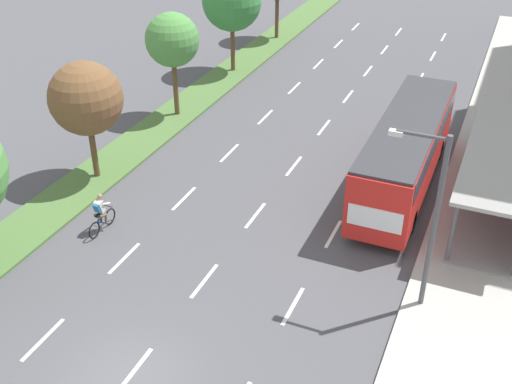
# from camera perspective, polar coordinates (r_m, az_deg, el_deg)

# --- Properties ---
(ground_plane) EXTENTS (140.00, 140.00, 0.00)m
(ground_plane) POSITION_cam_1_polar(r_m,az_deg,el_deg) (20.31, -11.64, -16.41)
(ground_plane) COLOR #4C4C51
(median_strip) EXTENTS (2.60, 52.00, 0.12)m
(median_strip) POSITION_cam_1_polar(r_m,az_deg,el_deg) (38.13, -5.57, 8.41)
(median_strip) COLOR #4C7038
(median_strip) RESTS_ON ground
(sidewalk_right) EXTENTS (4.50, 52.00, 0.15)m
(sidewalk_right) POSITION_cam_1_polar(r_m,az_deg,el_deg) (34.04, 21.51, 3.35)
(sidewalk_right) COLOR #ADAAA3
(sidewalk_right) RESTS_ON ground
(lane_divider_left) EXTENTS (0.14, 45.13, 0.01)m
(lane_divider_left) POSITION_cam_1_polar(r_m,az_deg,el_deg) (33.80, -0.70, 5.34)
(lane_divider_left) COLOR white
(lane_divider_left) RESTS_ON ground
(lane_divider_center) EXTENTS (0.14, 45.13, 0.01)m
(lane_divider_center) POSITION_cam_1_polar(r_m,az_deg,el_deg) (32.68, 4.94, 4.25)
(lane_divider_center) COLOR white
(lane_divider_center) RESTS_ON ground
(lane_divider_right) EXTENTS (0.14, 45.13, 0.01)m
(lane_divider_right) POSITION_cam_1_polar(r_m,az_deg,el_deg) (31.91, 10.89, 3.06)
(lane_divider_right) COLOR white
(lane_divider_right) RESTS_ON ground
(bus_shelter) EXTENTS (2.90, 10.80, 2.86)m
(bus_shelter) POSITION_cam_1_polar(r_m,az_deg,el_deg) (28.42, 21.89, 1.79)
(bus_shelter) COLOR gray
(bus_shelter) RESTS_ON sidewalk_right
(bus) EXTENTS (2.54, 11.29, 3.37)m
(bus) POSITION_cam_1_polar(r_m,az_deg,el_deg) (28.72, 13.59, 4.04)
(bus) COLOR red
(bus) RESTS_ON ground
(cyclist) EXTENTS (0.46, 1.82, 1.71)m
(cyclist) POSITION_cam_1_polar(r_m,az_deg,el_deg) (26.25, -14.00, -2.02)
(cyclist) COLOR black
(cyclist) RESTS_ON ground
(median_tree_second) EXTENTS (3.32, 3.32, 5.57)m
(median_tree_second) POSITION_cam_1_polar(r_m,az_deg,el_deg) (28.87, -15.29, 8.22)
(median_tree_second) COLOR brown
(median_tree_second) RESTS_ON median_strip
(median_tree_third) EXTENTS (2.93, 2.93, 5.77)m
(median_tree_third) POSITION_cam_1_polar(r_m,az_deg,el_deg) (34.69, -7.67, 13.58)
(median_tree_third) COLOR brown
(median_tree_third) RESTS_ON median_strip
(median_tree_fourth) EXTENTS (3.78, 3.78, 6.44)m
(median_tree_fourth) POSITION_cam_1_polar(r_m,az_deg,el_deg) (41.21, -2.23, 17.03)
(median_tree_fourth) COLOR brown
(median_tree_fourth) RESTS_ON median_strip
(streetlight) EXTENTS (1.91, 0.24, 6.50)m
(streetlight) POSITION_cam_1_polar(r_m,az_deg,el_deg) (20.74, 15.68, -1.78)
(streetlight) COLOR #4C4C51
(streetlight) RESTS_ON sidewalk_right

